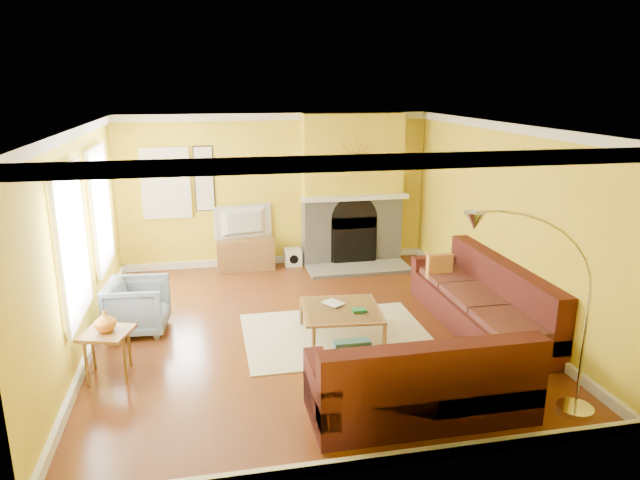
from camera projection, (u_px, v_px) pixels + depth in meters
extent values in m
cube|color=brown|center=(306.00, 329.00, 7.72)|extent=(5.50, 6.00, 0.02)
cube|color=white|center=(305.00, 125.00, 6.99)|extent=(5.50, 6.00, 0.02)
cube|color=yellow|center=(276.00, 190.00, 10.20)|extent=(5.50, 0.02, 2.70)
cube|color=yellow|center=(372.00, 326.00, 4.51)|extent=(5.50, 0.02, 2.70)
cube|color=yellow|center=(79.00, 243.00, 6.83)|extent=(0.02, 6.00, 2.70)
cube|color=yellow|center=(502.00, 222.00, 7.89)|extent=(0.02, 6.00, 2.70)
cube|color=white|center=(99.00, 208.00, 8.02)|extent=(0.06, 1.22, 1.72)
cube|color=white|center=(70.00, 245.00, 6.23)|extent=(0.06, 1.22, 1.72)
cube|color=white|center=(166.00, 183.00, 9.73)|extent=(0.82, 0.06, 1.22)
cube|color=white|center=(204.00, 179.00, 9.86)|extent=(0.34, 0.04, 1.14)
cube|color=white|center=(355.00, 197.00, 10.06)|extent=(1.92, 0.22, 0.08)
cube|color=gray|center=(359.00, 268.00, 10.09)|extent=(1.80, 0.70, 0.06)
cube|color=beige|center=(336.00, 335.00, 7.50)|extent=(2.40, 1.80, 0.02)
cube|color=brown|center=(246.00, 254.00, 10.13)|extent=(1.00, 0.45, 0.55)
imported|color=black|center=(244.00, 222.00, 9.97)|extent=(1.03, 0.32, 0.59)
cube|color=white|center=(293.00, 257.00, 10.35)|extent=(0.30, 0.30, 0.30)
imported|color=slate|center=(138.00, 306.00, 7.53)|extent=(0.85, 0.83, 0.71)
imported|color=orange|center=(105.00, 321.00, 6.27)|extent=(0.26, 0.26, 0.25)
imported|color=white|center=(328.00, 305.00, 7.42)|extent=(0.32, 0.33, 0.03)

